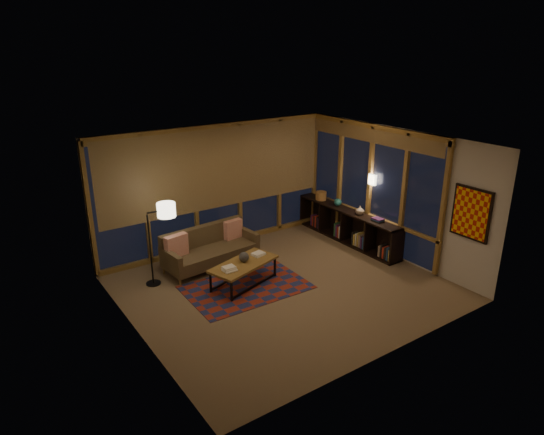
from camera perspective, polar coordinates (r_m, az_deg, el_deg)
floor at (r=9.08m, az=1.40°, el=-8.22°), size 5.50×5.00×0.01m
ceiling at (r=8.16m, az=1.56°, el=8.73°), size 5.50×5.00×0.01m
walls at (r=8.53m, az=1.48°, el=-0.20°), size 5.51×5.01×2.70m
window_wall_back at (r=10.48m, az=-6.39°, el=3.59°), size 5.30×0.16×2.60m
window_wall_right at (r=10.65m, az=11.30°, el=3.57°), size 0.16×3.70×2.60m
wall_art at (r=9.20m, az=22.36°, el=0.45°), size 0.06×0.74×0.94m
wall_sconce at (r=10.45m, az=11.72°, el=4.38°), size 0.12×0.18×0.22m
sofa at (r=9.80m, az=-7.19°, el=-3.64°), size 1.96×0.94×0.78m
pillow_left at (r=9.49m, az=-11.20°, el=-3.17°), size 0.48×0.23×0.46m
pillow_right at (r=10.18m, az=-4.59°, el=-1.38°), size 0.41×0.18×0.40m
area_rug at (r=9.09m, az=-3.05°, el=-8.17°), size 2.24×1.52×0.01m
coffee_table at (r=9.10m, az=-3.34°, el=-6.61°), size 1.46×0.98×0.45m
book_stack_a at (r=8.72m, az=-5.06°, el=-6.02°), size 0.23×0.18×0.07m
book_stack_b at (r=9.29m, az=-1.60°, el=-4.32°), size 0.26×0.22×0.05m
ceramic_pot at (r=9.02m, az=-3.33°, el=-4.63°), size 0.24×0.24×0.19m
floor_lamp at (r=9.15m, az=-14.16°, el=-3.26°), size 0.54×0.38×1.55m
bookshelf at (r=11.09m, az=8.80°, el=-0.91°), size 0.40×2.99×0.75m
basket at (r=11.56m, az=5.78°, el=2.57°), size 0.29×0.29×0.20m
teal_bowl at (r=11.17m, az=7.74°, el=1.80°), size 0.22×0.22×0.17m
vase at (r=10.68m, az=10.31°, el=0.86°), size 0.21×0.21×0.19m
shelf_book_stack at (r=10.36m, az=12.34°, el=-0.27°), size 0.23×0.27×0.07m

